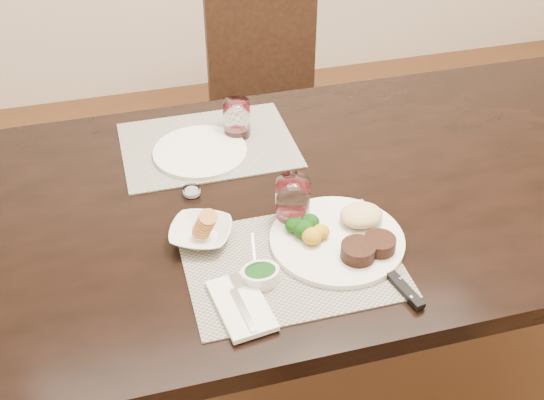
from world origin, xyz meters
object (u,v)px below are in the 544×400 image
object	(u,v)px
chair_far	(269,93)
steak_knife	(399,281)
wine_glass_near	(293,203)
dinner_plate	(344,236)
far_plate	(200,152)
cracker_bowl	(201,233)

from	to	relation	value
chair_far	steak_knife	bearing A→B (deg)	-92.72
wine_glass_near	dinner_plate	bearing A→B (deg)	-50.34
dinner_plate	far_plate	size ratio (longest dim) A/B	1.21
wine_glass_near	far_plate	distance (m)	0.37
steak_knife	dinner_plate	bearing A→B (deg)	102.70
wine_glass_near	cracker_bowl	bearing A→B (deg)	-176.71
cracker_bowl	far_plate	size ratio (longest dim) A/B	0.72
chair_far	cracker_bowl	distance (m)	1.17
wine_glass_near	steak_knife	bearing A→B (deg)	-58.55
chair_far	far_plate	bearing A→B (deg)	-118.11
chair_far	dinner_plate	distance (m)	1.18
dinner_plate	steak_knife	xyz separation A→B (m)	(0.07, -0.15, -0.01)
steak_knife	far_plate	world-z (taller)	steak_knife
cracker_bowl	wine_glass_near	size ratio (longest dim) A/B	1.63
dinner_plate	far_plate	xyz separation A→B (m)	(-0.25, 0.43, -0.01)
cracker_bowl	far_plate	bearing A→B (deg)	80.09
cracker_bowl	far_plate	distance (m)	0.35
steak_knife	far_plate	distance (m)	0.67
chair_far	cracker_bowl	world-z (taller)	chair_far
steak_knife	wine_glass_near	world-z (taller)	wine_glass_near
chair_far	cracker_bowl	bearing A→B (deg)	-112.66
cracker_bowl	far_plate	xyz separation A→B (m)	(0.06, 0.34, -0.01)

